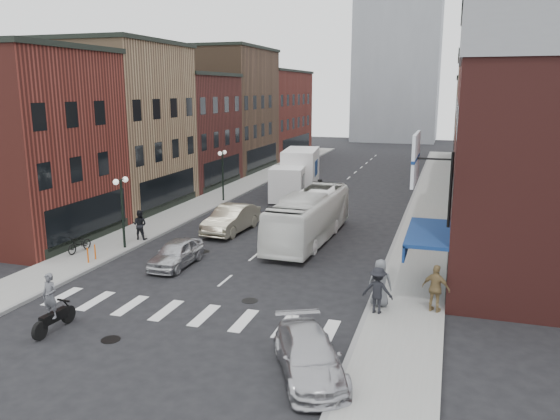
% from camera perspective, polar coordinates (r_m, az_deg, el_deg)
% --- Properties ---
extents(ground, '(160.00, 160.00, 0.00)m').
position_cam_1_polar(ground, '(25.30, -6.65, -8.08)').
color(ground, black).
rests_on(ground, ground).
extents(sidewalk_left, '(3.00, 74.00, 0.15)m').
position_cam_1_polar(sidewalk_left, '(48.07, -5.26, 1.94)').
color(sidewalk_left, gray).
rests_on(sidewalk_left, ground).
extents(sidewalk_right, '(3.00, 74.00, 0.15)m').
position_cam_1_polar(sidewalk_right, '(44.45, 15.41, 0.66)').
color(sidewalk_right, gray).
rests_on(sidewalk_right, ground).
extents(curb_left, '(0.20, 74.00, 0.16)m').
position_cam_1_polar(curb_left, '(47.53, -3.59, 1.75)').
color(curb_left, gray).
rests_on(curb_left, ground).
extents(curb_right, '(0.20, 74.00, 0.16)m').
position_cam_1_polar(curb_right, '(44.54, 13.48, 0.69)').
color(curb_right, gray).
rests_on(curb_right, ground).
extents(crosswalk_stripes, '(12.00, 2.20, 0.01)m').
position_cam_1_polar(crosswalk_stripes, '(22.80, -9.77, -10.56)').
color(crosswalk_stripes, silver).
rests_on(crosswalk_stripes, ground).
extents(bldg_left_near, '(10.30, 9.20, 11.30)m').
position_cam_1_polar(bldg_left_near, '(36.13, -26.19, 6.15)').
color(bldg_left_near, maroon).
rests_on(bldg_left_near, ground).
extents(bldg_left_mid_a, '(10.30, 10.20, 12.30)m').
position_cam_1_polar(bldg_left_mid_a, '(43.45, -17.60, 8.37)').
color(bldg_left_mid_a, '#8D6C4D').
rests_on(bldg_left_mid_a, ground).
extents(bldg_left_mid_b, '(10.30, 10.20, 10.30)m').
position_cam_1_polar(bldg_left_mid_b, '(52.01, -11.20, 8.20)').
color(bldg_left_mid_b, '#4A1D1A').
rests_on(bldg_left_mid_b, ground).
extents(bldg_left_far_a, '(10.30, 12.20, 13.30)m').
position_cam_1_polar(bldg_left_far_a, '(61.80, -6.32, 10.40)').
color(bldg_left_far_a, '#4F3827').
rests_on(bldg_left_far_a, ground).
extents(bldg_left_far_b, '(10.30, 16.20, 11.30)m').
position_cam_1_polar(bldg_left_far_b, '(74.86, -1.94, 10.06)').
color(bldg_left_far_b, maroon).
rests_on(bldg_left_far_b, ground).
extents(bldg_right_mid_a, '(10.30, 10.20, 14.30)m').
position_cam_1_polar(bldg_right_mid_a, '(35.97, 26.02, 8.54)').
color(bldg_right_mid_a, maroon).
rests_on(bldg_right_mid_a, ground).
extents(bldg_right_mid_b, '(10.30, 10.20, 11.30)m').
position_cam_1_polar(bldg_right_mid_b, '(45.96, 24.10, 7.44)').
color(bldg_right_mid_b, '#8D6C4D').
rests_on(bldg_right_mid_b, ground).
extents(bldg_right_far_a, '(10.30, 12.20, 12.30)m').
position_cam_1_polar(bldg_right_far_a, '(56.86, 22.95, 8.82)').
color(bldg_right_far_a, '#4F3827').
rests_on(bldg_right_far_a, ground).
extents(bldg_right_far_b, '(10.30, 16.20, 10.30)m').
position_cam_1_polar(bldg_right_far_b, '(70.84, 21.89, 8.64)').
color(bldg_right_far_b, '#4A1D1A').
rests_on(bldg_right_far_b, ground).
extents(awning_blue, '(1.80, 5.00, 0.78)m').
position_cam_1_polar(awning_blue, '(24.87, 14.83, -2.43)').
color(awning_blue, navy).
rests_on(awning_blue, ground).
extents(billboard_sign, '(1.52, 3.00, 3.70)m').
position_cam_1_polar(billboard_sign, '(22.26, 14.20, 5.08)').
color(billboard_sign, black).
rests_on(billboard_sign, ground).
extents(streetlamp_near, '(0.32, 1.22, 4.11)m').
position_cam_1_polar(streetlamp_near, '(31.39, -16.21, 1.09)').
color(streetlamp_near, black).
rests_on(streetlamp_near, ground).
extents(streetlamp_far, '(0.32, 1.22, 4.11)m').
position_cam_1_polar(streetlamp_far, '(43.55, -6.02, 4.60)').
color(streetlamp_far, black).
rests_on(streetlamp_far, ground).
extents(bike_rack, '(0.08, 0.68, 0.80)m').
position_cam_1_polar(bike_rack, '(29.92, -19.10, -4.32)').
color(bike_rack, '#D8590C').
rests_on(bike_rack, sidewalk_left).
extents(box_truck, '(3.43, 9.04, 3.81)m').
position_cam_1_polar(box_truck, '(46.16, 1.78, 3.82)').
color(box_truck, white).
rests_on(box_truck, ground).
extents(motorcycle_rider, '(0.65, 2.25, 2.29)m').
position_cam_1_polar(motorcycle_rider, '(22.16, -22.76, -9.10)').
color(motorcycle_rider, black).
rests_on(motorcycle_rider, ground).
extents(transit_bus, '(2.84, 10.55, 2.91)m').
position_cam_1_polar(transit_bus, '(32.42, 3.06, -0.70)').
color(transit_bus, white).
rests_on(transit_bus, ground).
extents(sedan_left_near, '(1.62, 4.01, 1.36)m').
position_cam_1_polar(sedan_left_near, '(28.40, -10.80, -4.46)').
color(sedan_left_near, silver).
rests_on(sedan_left_near, ground).
extents(sedan_left_far, '(2.22, 5.30, 1.70)m').
position_cam_1_polar(sedan_left_far, '(34.55, -5.10, -0.94)').
color(sedan_left_far, beige).
rests_on(sedan_left_far, ground).
extents(curb_car, '(3.65, 4.91, 1.32)m').
position_cam_1_polar(curb_car, '(17.78, 3.08, -14.99)').
color(curb_car, '#B7B7BC').
rests_on(curb_car, ground).
extents(parked_bicycle, '(0.71, 1.80, 0.93)m').
position_cam_1_polar(parked_bicycle, '(31.74, -20.20, -3.34)').
color(parked_bicycle, black).
rests_on(parked_bicycle, sidewalk_left).
extents(ped_left_solo, '(0.89, 0.55, 1.77)m').
position_cam_1_polar(ped_left_solo, '(33.26, -14.44, -1.49)').
color(ped_left_solo, black).
rests_on(ped_left_solo, sidewalk_left).
extents(ped_right_a, '(1.25, 0.69, 1.88)m').
position_cam_1_polar(ped_right_a, '(22.14, 10.16, -8.25)').
color(ped_right_a, black).
rests_on(ped_right_a, sidewalk_right).
extents(ped_right_b, '(1.26, 0.92, 1.95)m').
position_cam_1_polar(ped_right_b, '(22.75, 15.98, -7.89)').
color(ped_right_b, olive).
rests_on(ped_right_b, sidewalk_right).
extents(ped_right_c, '(1.02, 0.72, 1.97)m').
position_cam_1_polar(ped_right_c, '(22.81, 10.41, -7.50)').
color(ped_right_c, '#5A5D61').
rests_on(ped_right_c, sidewalk_right).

